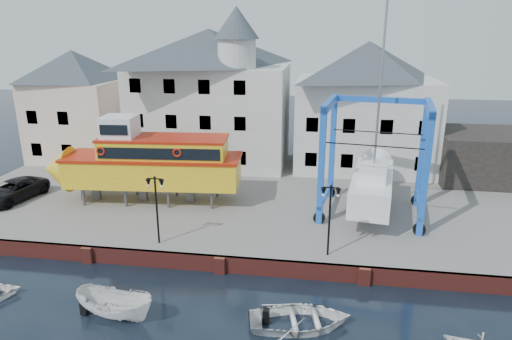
# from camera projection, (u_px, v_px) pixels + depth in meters

# --- Properties ---
(ground) EXTENTS (140.00, 140.00, 0.00)m
(ground) POSITION_uv_depth(u_px,v_px,m) (220.00, 273.00, 25.94)
(ground) COLOR black
(ground) RESTS_ON ground
(hardstanding) EXTENTS (44.00, 22.00, 1.00)m
(hardstanding) POSITION_uv_depth(u_px,v_px,m) (251.00, 196.00, 36.16)
(hardstanding) COLOR slate
(hardstanding) RESTS_ON ground
(quay_wall) EXTENTS (44.00, 0.47, 1.00)m
(quay_wall) POSITION_uv_depth(u_px,v_px,m) (220.00, 264.00, 25.89)
(quay_wall) COLOR maroon
(quay_wall) RESTS_ON ground
(building_pink) EXTENTS (8.00, 7.00, 10.30)m
(building_pink) POSITION_uv_depth(u_px,v_px,m) (77.00, 105.00, 43.63)
(building_pink) COLOR beige
(building_pink) RESTS_ON hardstanding
(building_white_main) EXTENTS (14.00, 8.30, 14.00)m
(building_white_main) POSITION_uv_depth(u_px,v_px,m) (211.00, 95.00, 41.76)
(building_white_main) COLOR beige
(building_white_main) RESTS_ON hardstanding
(building_white_right) EXTENTS (12.00, 8.00, 11.20)m
(building_white_right) POSITION_uv_depth(u_px,v_px,m) (365.00, 106.00, 40.57)
(building_white_right) COLOR beige
(building_white_right) RESTS_ON hardstanding
(shed_dark) EXTENTS (8.00, 7.00, 4.00)m
(shed_dark) POSITION_uv_depth(u_px,v_px,m) (485.00, 156.00, 38.34)
(shed_dark) COLOR black
(shed_dark) RESTS_ON hardstanding
(lamp_post_left) EXTENTS (1.12, 0.32, 4.20)m
(lamp_post_left) POSITION_uv_depth(u_px,v_px,m) (156.00, 193.00, 26.38)
(lamp_post_left) COLOR black
(lamp_post_left) RESTS_ON hardstanding
(lamp_post_right) EXTENTS (1.12, 0.32, 4.20)m
(lamp_post_right) POSITION_uv_depth(u_px,v_px,m) (330.00, 203.00, 24.95)
(lamp_post_right) COLOR black
(lamp_post_right) RESTS_ON hardstanding
(tour_boat) EXTENTS (14.79, 4.60, 6.34)m
(tour_boat) POSITION_uv_depth(u_px,v_px,m) (141.00, 162.00, 33.08)
(tour_boat) COLOR #59595E
(tour_boat) RESTS_ON hardstanding
(travel_lift) EXTENTS (7.70, 10.18, 15.00)m
(travel_lift) POSITION_uv_depth(u_px,v_px,m) (373.00, 176.00, 31.62)
(travel_lift) COLOR blue
(travel_lift) RESTS_ON hardstanding
(van) EXTENTS (3.44, 5.72, 1.49)m
(van) POSITION_uv_depth(u_px,v_px,m) (13.00, 191.00, 33.84)
(van) COLOR black
(van) RESTS_ON hardstanding
(motorboat_a) EXTENTS (4.37, 2.30, 1.61)m
(motorboat_a) POSITION_uv_depth(u_px,v_px,m) (116.00, 317.00, 21.98)
(motorboat_a) COLOR white
(motorboat_a) RESTS_ON ground
(motorboat_b) EXTENTS (5.39, 4.35, 0.99)m
(motorboat_b) POSITION_uv_depth(u_px,v_px,m) (300.00, 326.00, 21.31)
(motorboat_b) COLOR white
(motorboat_b) RESTS_ON ground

